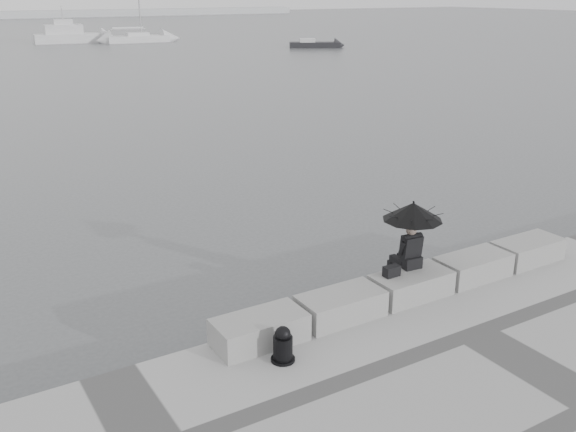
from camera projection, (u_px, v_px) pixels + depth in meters
ground at (394, 310)px, 13.20m from camera, size 360.00×360.00×0.00m
stone_block_far_left at (260, 330)px, 10.93m from camera, size 1.60×0.80×0.50m
stone_block_left at (341, 306)px, 11.76m from camera, size 1.60×0.80×0.50m
stone_block_centre at (411, 285)px, 12.59m from camera, size 1.60×0.80×0.50m
stone_block_right at (473, 267)px, 13.42m from camera, size 1.60×0.80×0.50m
stone_block_far_right at (527, 251)px, 14.25m from camera, size 1.60×0.80×0.50m
seated_person at (413, 220)px, 12.47m from camera, size 1.18×1.18×1.39m
bag at (392, 271)px, 12.37m from camera, size 0.32×0.18×0.21m
mooring_bollard at (283, 347)px, 10.39m from camera, size 0.40×0.40×0.63m
sailboat_right at (138, 38)px, 79.92m from camera, size 7.76×2.96×12.90m
motor_cruiser at (72, 35)px, 79.04m from camera, size 9.11×3.79×4.50m
small_motorboat at (315, 45)px, 72.73m from camera, size 5.76×4.13×1.10m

